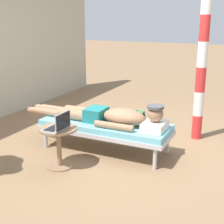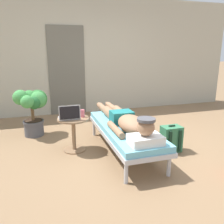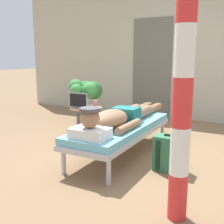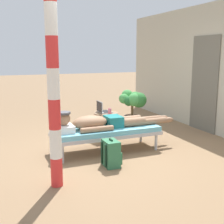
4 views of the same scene
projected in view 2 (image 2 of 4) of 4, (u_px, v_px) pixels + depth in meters
name	position (u px, v px, depth m)	size (l,w,h in m)	color
ground_plane	(137.00, 150.00, 3.70)	(40.00, 40.00, 0.00)	#846647
house_wall_back	(88.00, 56.00, 5.67)	(7.60, 0.20, 2.70)	#B2AD99
house_door_panel	(67.00, 71.00, 5.50)	(0.84, 0.03, 2.04)	#625F54
lounge_chair	(125.00, 130.00, 3.54)	(0.67, 1.86, 0.42)	#B7B7BC
person_reclining	(126.00, 121.00, 3.44)	(0.53, 2.17, 0.33)	white
side_table	(74.00, 128.00, 3.60)	(0.48, 0.48, 0.52)	#8C6B4C
laptop	(69.00, 116.00, 3.47)	(0.31, 0.24, 0.23)	#A5A8AD
drink_glass	(83.00, 113.00, 3.59)	(0.06, 0.06, 0.12)	#D86672
backpack	(171.00, 139.00, 3.61)	(0.30, 0.26, 0.42)	#33724C
potted_plant	(33.00, 106.00, 4.19)	(0.58, 0.58, 0.86)	#4C4C51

